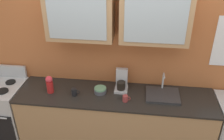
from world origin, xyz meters
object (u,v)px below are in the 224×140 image
cup_near_sink (125,98)px  bowl_stack (100,90)px  stove_range (4,112)px  coffee_maker (121,82)px  sink_faucet (163,95)px  cup_near_bowls (74,92)px  vase (50,84)px

cup_near_sink → bowl_stack: bearing=155.9°
stove_range → coffee_maker: 1.81m
bowl_stack → stove_range: bearing=-178.7°
sink_faucet → bowl_stack: (-0.81, -0.02, 0.02)m
bowl_stack → cup_near_bowls: (-0.32, -0.10, 0.01)m
coffee_maker → sink_faucet: bearing=-10.0°
cup_near_bowls → sink_faucet: bearing=6.3°
cup_near_bowls → coffee_maker: size_ratio=0.37×
bowl_stack → sink_faucet: bearing=1.6°
vase → cup_near_sink: vase is taller
stove_range → cup_near_sink: bearing=-3.9°
coffee_maker → stove_range: bearing=-174.9°
stove_range → cup_near_sink: stove_range is taller
bowl_stack → cup_near_sink: (0.34, -0.15, 0.01)m
coffee_maker → cup_near_sink: bearing=-74.3°
stove_range → bowl_stack: bearing=1.3°
vase → cup_near_sink: bearing=-4.6°
sink_faucet → cup_near_sink: sink_faucet is taller
cup_near_sink → cup_near_bowls: cup_near_bowls is taller
sink_faucet → bowl_stack: sink_faucet is taller
cup_near_bowls → coffee_maker: coffee_maker is taller
cup_near_bowls → coffee_maker: 0.63m
cup_near_bowls → vase: bearing=175.0°
cup_near_bowls → coffee_maker: bearing=20.5°
cup_near_sink → cup_near_bowls: 0.67m
sink_faucet → coffee_maker: coffee_maker is taller
sink_faucet → vase: sink_faucet is taller
bowl_stack → coffee_maker: coffee_maker is taller
vase → stove_range: bearing=177.0°
cup_near_sink → coffee_maker: size_ratio=0.35×
vase → coffee_maker: size_ratio=0.83×
sink_faucet → cup_near_sink: size_ratio=4.26×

